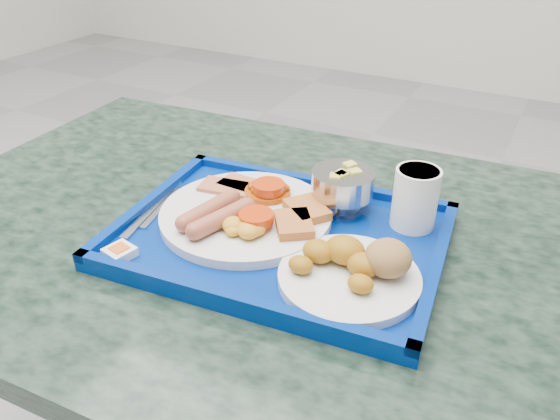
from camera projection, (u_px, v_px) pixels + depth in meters
name	position (u px, v px, depth m)	size (l,w,h in m)	color
floor	(110.00, 399.00, 1.43)	(6.00, 6.00, 0.00)	#969799
table	(264.00, 318.00, 0.92)	(1.19, 0.83, 0.71)	gray
tray	(280.00, 237.00, 0.79)	(0.49, 0.38, 0.03)	navy
main_plate	(248.00, 213.00, 0.81)	(0.26, 0.26, 0.04)	silver
bread_plate	(355.00, 268.00, 0.68)	(0.18, 0.18, 0.06)	silver
fruit_bowl	(343.00, 184.00, 0.82)	(0.10, 0.10, 0.07)	#AAABAD
juice_cup	(416.00, 196.00, 0.78)	(0.06, 0.06, 0.09)	white
spoon	(190.00, 193.00, 0.88)	(0.05, 0.16, 0.01)	#AAABAD
knife	(154.00, 207.00, 0.84)	(0.01, 0.18, 0.00)	#AAABAD
jam_packet	(120.00, 252.00, 0.73)	(0.04, 0.04, 0.01)	white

